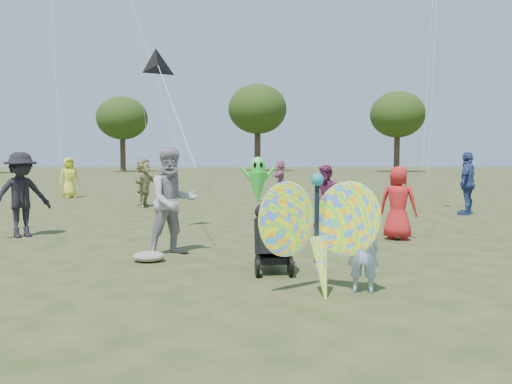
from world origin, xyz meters
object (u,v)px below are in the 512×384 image
crowd_b (22,195)px  crowd_j (280,177)px  crowd_g (69,178)px  crowd_c (467,183)px  child_girl (363,249)px  jogging_stroller (272,231)px  alien_kite (258,183)px  crowd_e (326,197)px  butterfly_kite (319,234)px  crowd_a (398,203)px  adult_man (173,201)px  crowd_d (144,182)px

crowd_b → crowd_j: size_ratio=1.17×
crowd_g → crowd_c: bearing=-62.1°
child_girl → jogging_stroller: child_girl is taller
alien_kite → crowd_c: bearing=1.0°
crowd_g → crowd_j: crowd_g is taller
crowd_g → jogging_stroller: (7.65, -13.94, -0.24)m
crowd_e → butterfly_kite: butterfly_kite is taller
alien_kite → crowd_a: bearing=-57.1°
adult_man → crowd_j: 15.34m
adult_man → alien_kite: bearing=43.9°
crowd_j → butterfly_kite: 17.69m
adult_man → crowd_a: (4.49, 1.47, -0.18)m
butterfly_kite → alien_kite: alien_kite is taller
crowd_b → crowd_e: (6.79, 1.16, -0.15)m
child_girl → butterfly_kite: (-0.58, -0.07, 0.21)m
butterfly_kite → crowd_d: bearing=110.6°
crowd_d → alien_kite: alien_kite is taller
crowd_j → alien_kite: alien_kite is taller
jogging_stroller → alien_kite: size_ratio=0.63×
jogging_stroller → alien_kite: bearing=85.3°
crowd_a → crowd_c: size_ratio=0.82×
child_girl → butterfly_kite: size_ratio=0.64×
child_girl → crowd_g: (-8.72, 15.21, 0.30)m
crowd_a → crowd_j: (-1.30, 13.53, 0.01)m
crowd_g → alien_kite: bearing=-77.9°
crowd_b → butterfly_kite: crowd_b is taller
child_girl → alien_kite: size_ratio=0.64×
butterfly_kite → crowd_b: bearing=140.1°
child_girl → crowd_a: 4.43m
crowd_d → jogging_stroller: (3.76, -9.95, -0.23)m
crowd_b → jogging_stroller: bearing=-73.8°
crowd_a → crowd_e: crowd_a is taller
adult_man → butterfly_kite: size_ratio=1.09×
crowd_d → crowd_e: (5.40, -5.42, -0.08)m
child_girl → butterfly_kite: 0.62m
crowd_g → butterfly_kite: bearing=-98.2°
crowd_b → crowd_g: (-2.50, 10.56, -0.06)m
crowd_a → butterfly_kite: bearing=88.4°
crowd_c → butterfly_kite: size_ratio=1.08×
crowd_a → crowd_c: crowd_c is taller
child_girl → crowd_e: size_ratio=0.73×
crowd_g → crowd_j: size_ratio=1.09×
crowd_j → alien_kite: 9.38m
crowd_g → butterfly_kite: crowd_g is taller
crowd_e → crowd_g: size_ratio=0.90×
child_girl → adult_man: size_ratio=0.59×
adult_man → crowd_d: bearing=74.3°
crowd_a → alien_kite: alien_kite is taller
crowd_c → jogging_stroller: bearing=-1.3°
alien_kite → butterfly_kite: bearing=-87.2°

